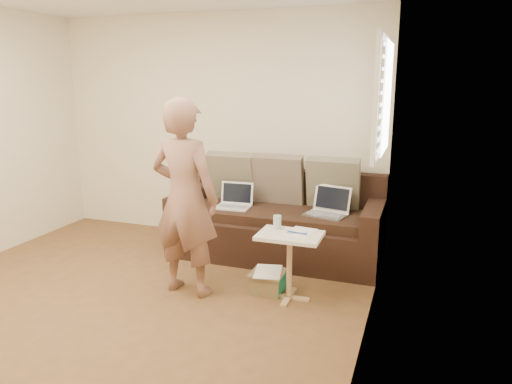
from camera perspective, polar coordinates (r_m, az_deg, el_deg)
floor at (r=4.15m, az=-17.63°, el=-13.97°), size 4.50×4.50×0.00m
wall_back at (r=5.67m, az=-4.81°, el=7.62°), size 4.00×0.00×4.00m
wall_right at (r=2.97m, az=12.97°, el=2.10°), size 0.00×4.50×4.50m
window_blinds at (r=4.42m, az=14.93°, el=10.81°), size 0.12×0.88×1.08m
sofa at (r=5.09m, az=2.47°, el=-3.06°), size 2.20×0.95×0.85m
pillow_left at (r=5.40m, az=-2.93°, el=1.87°), size 0.55×0.29×0.57m
pillow_mid at (r=5.22m, az=2.70°, el=1.49°), size 0.55×0.27×0.57m
pillow_right at (r=5.09m, az=9.19°, el=1.02°), size 0.55×0.28×0.57m
laptop_silver at (r=4.87m, az=8.30°, el=-2.78°), size 0.46×0.37×0.27m
laptop_white at (r=5.10m, az=-2.79°, el=-1.91°), size 0.37×0.28×0.26m
person at (r=4.15m, az=-8.50°, el=-0.72°), size 0.67×0.48×1.73m
side_table at (r=4.15m, az=4.00°, el=-8.86°), size 0.54×0.38×0.59m
drinking_glass at (r=4.15m, az=2.55°, el=-3.63°), size 0.07×0.07×0.12m
scissors at (r=4.05m, az=4.93°, el=-4.89°), size 0.20×0.16×0.02m
paper_on_table at (r=4.09m, az=5.31°, el=-4.83°), size 0.25×0.33×0.00m
striped_box at (r=4.35m, az=1.44°, el=-10.60°), size 0.30×0.30×0.19m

